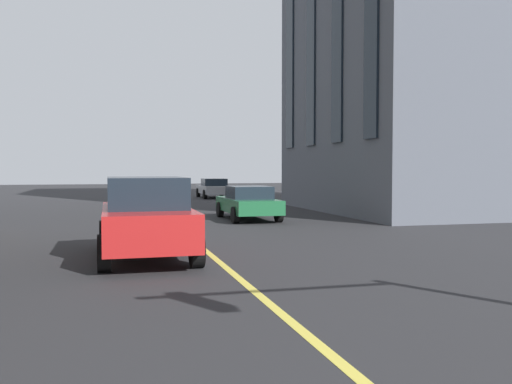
{
  "coord_description": "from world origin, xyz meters",
  "views": [
    {
      "loc": [
        3.19,
        2.38,
        2.08
      ],
      "look_at": [
        12.11,
        -0.01,
        1.69
      ],
      "focal_mm": 38.98,
      "sensor_mm": 36.0,
      "label": 1
    }
  ],
  "objects": [
    {
      "name": "car_silver_near",
      "position": [
        42.0,
        -4.9,
        0.7
      ],
      "size": [
        4.4,
        1.95,
        1.37
      ],
      "color": "#B7BABF",
      "rests_on": "ground_plane"
    },
    {
      "name": "car_green_mid",
      "position": [
        25.0,
        -3.13,
        0.7
      ],
      "size": [
        4.4,
        1.95,
        1.37
      ],
      "color": "#1E6038",
      "rests_on": "ground_plane"
    },
    {
      "name": "car_red_trailing",
      "position": [
        16.22,
        1.53,
        0.97
      ],
      "size": [
        4.7,
        2.14,
        1.88
      ],
      "color": "#B21E1E",
      "rests_on": "ground_plane"
    },
    {
      "name": "lane_centre_line",
      "position": [
        20.0,
        0.0,
        0.0
      ],
      "size": [
        80.0,
        0.16,
        0.01
      ],
      "color": "#D8C64C",
      "rests_on": "ground_plane"
    }
  ]
}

